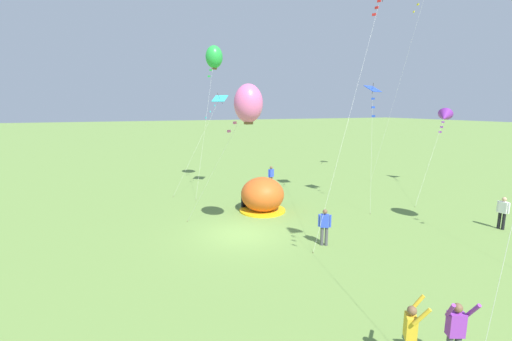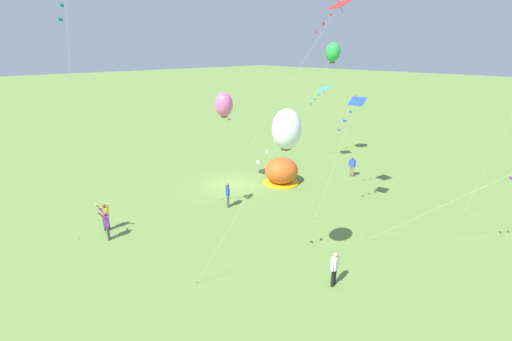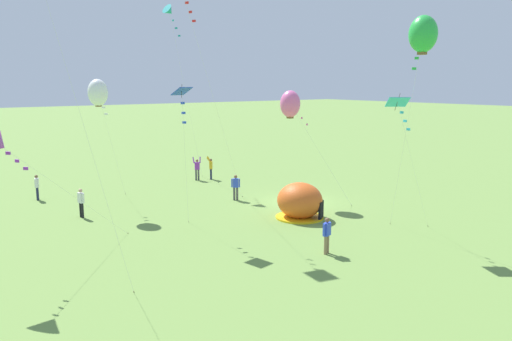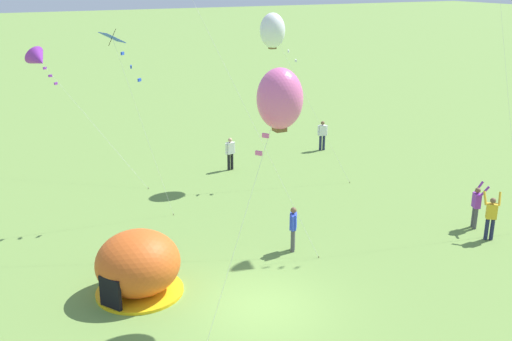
% 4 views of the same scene
% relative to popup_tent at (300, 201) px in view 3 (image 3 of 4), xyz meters
% --- Properties ---
extents(ground_plane, '(300.00, 300.00, 0.00)m').
position_rel_popup_tent_xyz_m(ground_plane, '(3.15, -2.51, -1.00)').
color(ground_plane, olive).
extents(popup_tent, '(2.81, 2.81, 2.10)m').
position_rel_popup_tent_xyz_m(popup_tent, '(0.00, 0.00, 0.00)').
color(popup_tent, '#D8591E').
rests_on(popup_tent, ground).
extents(person_strolling, '(0.72, 0.67, 1.89)m').
position_rel_popup_tent_xyz_m(person_strolling, '(13.20, -1.97, 0.00)').
color(person_strolling, '#1E2347').
rests_on(person_strolling, ground).
extents(person_flying_kite, '(0.62, 0.72, 1.89)m').
position_rel_popup_tent_xyz_m(person_flying_kite, '(13.54, -0.89, 0.00)').
color(person_flying_kite, '#4C4C51').
rests_on(person_flying_kite, ground).
extents(person_far_back, '(0.35, 0.56, 1.72)m').
position_rel_popup_tent_xyz_m(person_far_back, '(-5.40, 3.11, -0.03)').
color(person_far_back, '#8C7251').
rests_on(person_far_back, ground).
extents(person_center_field, '(0.57, 0.34, 1.72)m').
position_rel_popup_tent_xyz_m(person_center_field, '(13.90, 11.23, -0.03)').
color(person_center_field, '#1E2347').
rests_on(person_center_field, ground).
extents(person_near_tent, '(0.41, 0.50, 1.72)m').
position_rel_popup_tent_xyz_m(person_near_tent, '(5.93, 0.50, -0.03)').
color(person_near_tent, '#4C4C51').
rests_on(person_near_tent, ground).
extents(person_with_toddler, '(0.58, 0.31, 1.72)m').
position_rel_popup_tent_xyz_m(person_with_toddler, '(7.68, 10.23, -0.03)').
color(person_with_toddler, black).
rests_on(person_with_toddler, ground).
extents(kite_cyan, '(1.32, 4.42, 7.30)m').
position_rel_popup_tent_xyz_m(kite_cyan, '(-5.96, -0.93, 5.69)').
color(kite_cyan, silver).
rests_on(kite_cyan, ground).
extents(kite_pink, '(4.22, 2.97, 7.32)m').
position_rel_popup_tent_xyz_m(kite_pink, '(3.77, -2.37, 5.44)').
color(kite_pink, silver).
rests_on(kite_pink, ground).
extents(kite_teal, '(1.20, 3.55, 13.63)m').
position_rel_popup_tent_xyz_m(kite_teal, '(14.12, 0.89, 12.09)').
color(kite_teal, silver).
rests_on(kite_teal, ground).
extents(kite_red, '(4.52, 7.01, 12.83)m').
position_rel_popup_tent_xyz_m(kite_red, '(2.66, 5.77, 11.03)').
color(kite_red, silver).
rests_on(kite_red, ground).
extents(kite_white, '(3.59, 3.21, 8.03)m').
position_rel_popup_tent_xyz_m(kite_white, '(9.13, 8.39, 6.20)').
color(kite_white, silver).
rests_on(kite_white, ground).
extents(kite_blue, '(2.26, 1.68, 7.73)m').
position_rel_popup_tent_xyz_m(kite_blue, '(1.40, 6.77, 6.07)').
color(kite_blue, silver).
rests_on(kite_blue, ground).
extents(kite_green, '(3.85, 3.08, 10.77)m').
position_rel_popup_tent_xyz_m(kite_green, '(-7.17, -0.81, 8.94)').
color(kite_green, silver).
rests_on(kite_green, ground).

